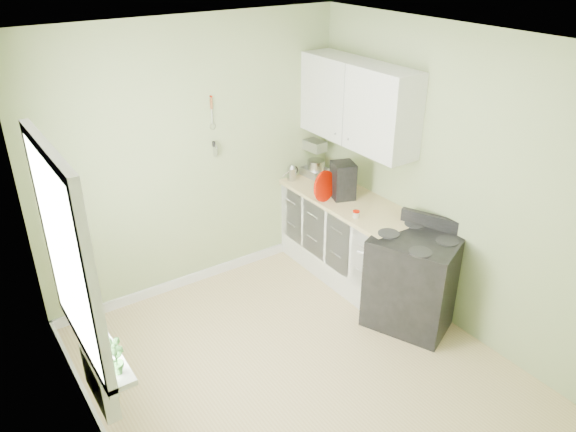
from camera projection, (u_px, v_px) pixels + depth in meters
floor at (301, 375)px, 4.73m from camera, size 3.20×3.60×0.02m
ceiling at (306, 43)px, 3.49m from camera, size 3.20×3.60×0.02m
wall_back at (195, 160)px, 5.45m from camera, size 3.20×0.02×2.70m
wall_left at (81, 308)px, 3.30m from camera, size 0.02×3.60×2.70m
wall_right at (452, 184)px, 4.91m from camera, size 0.02×3.60×2.70m
base_cabinets at (347, 239)px, 5.91m from camera, size 0.60×1.60×0.87m
countertop at (349, 200)px, 5.70m from camera, size 0.64×1.60×0.04m
upper_cabinets at (358, 103)px, 5.41m from camera, size 0.35×1.40×0.80m
window at (66, 256)px, 3.45m from camera, size 0.06×1.14×1.44m
window_sill at (95, 338)px, 3.79m from camera, size 0.18×1.14×0.04m
radiator at (100, 381)px, 3.89m from camera, size 0.12×0.50×0.35m
wall_utensils at (213, 136)px, 5.43m from camera, size 0.02×0.14×0.58m
stove at (413, 280)px, 5.17m from camera, size 0.92×0.93×1.03m
stand_mixer at (311, 158)px, 6.19m from camera, size 0.26×0.39×0.45m
kettle at (292, 172)px, 6.08m from camera, size 0.17×0.10×0.17m
coffee_maker at (343, 181)px, 5.64m from camera, size 0.28×0.29×0.37m
red_tray at (324, 186)px, 5.57m from camera, size 0.32×0.13×0.32m
jar at (356, 214)px, 5.29m from camera, size 0.07×0.07×0.07m
plant_a at (115, 356)px, 3.39m from camera, size 0.17×0.16×0.27m
plant_b at (91, 316)px, 3.75m from camera, size 0.17×0.18×0.27m
plant_c at (85, 304)px, 3.83m from camera, size 0.18×0.18×0.31m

